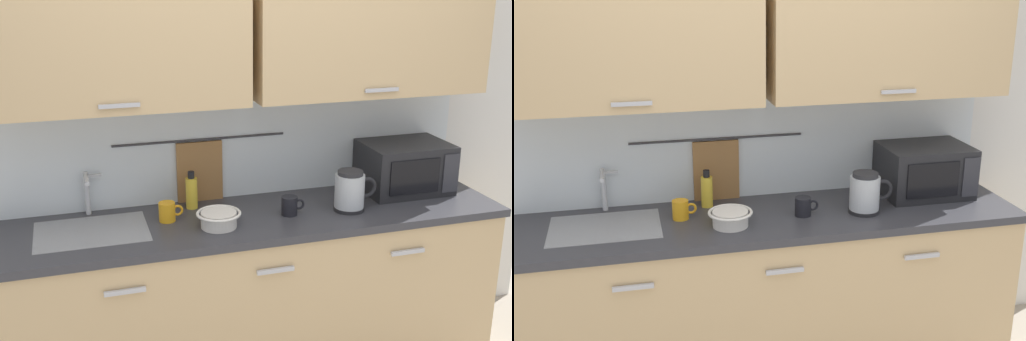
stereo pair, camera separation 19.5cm
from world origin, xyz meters
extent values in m
cube|color=tan|center=(0.00, 0.30, 0.43)|extent=(2.50, 0.60, 0.86)
cube|color=#B7B7BC|center=(-0.69, -0.01, 0.74)|extent=(0.18, 0.02, 0.02)
cube|color=#B7B7BC|center=(0.00, -0.01, 0.74)|extent=(0.18, 0.02, 0.02)
cube|color=#B7B7BC|center=(0.69, -0.01, 0.74)|extent=(0.18, 0.02, 0.02)
cube|color=#333338|center=(0.00, 0.30, 0.88)|extent=(2.53, 0.63, 0.04)
cube|color=#9EA0A5|center=(-0.80, 0.32, 0.85)|extent=(0.52, 0.38, 0.09)
cube|color=silver|center=(0.00, 0.63, 1.25)|extent=(3.70, 0.06, 2.50)
cube|color=silver|center=(0.00, 0.59, 1.18)|extent=(2.50, 0.01, 0.55)
cube|color=tan|center=(-0.64, 0.43, 1.80)|extent=(1.23, 0.33, 0.70)
cube|color=#B7B7BC|center=(-0.64, 0.26, 1.50)|extent=(0.18, 0.01, 0.02)
cube|color=tan|center=(0.64, 0.43, 1.80)|extent=(1.23, 0.33, 0.70)
cube|color=#B7B7BC|center=(0.64, 0.26, 1.50)|extent=(0.18, 0.01, 0.02)
cylinder|color=#333338|center=(-0.21, 0.58, 1.23)|extent=(0.90, 0.01, 0.01)
cube|color=olive|center=(-0.22, 0.58, 1.05)|extent=(0.24, 0.02, 0.34)
cylinder|color=#B2B5BA|center=(-0.80, 0.55, 1.01)|extent=(0.03, 0.03, 0.22)
cylinder|color=#B2B5BA|center=(-0.80, 0.47, 1.11)|extent=(0.02, 0.16, 0.02)
cube|color=#B2B5BA|center=(-0.76, 0.55, 1.10)|extent=(0.07, 0.02, 0.01)
cube|color=black|center=(0.88, 0.41, 1.04)|extent=(0.46, 0.34, 0.27)
cube|color=black|center=(0.85, 0.24, 1.04)|extent=(0.29, 0.01, 0.18)
cube|color=#2D2D33|center=(1.06, 0.24, 1.04)|extent=(0.09, 0.01, 0.21)
cylinder|color=black|center=(0.47, 0.22, 0.91)|extent=(0.16, 0.16, 0.02)
cylinder|color=#B2B7BC|center=(0.47, 0.22, 1.00)|extent=(0.15, 0.15, 0.17)
cylinder|color=#262628|center=(0.47, 0.22, 1.10)|extent=(0.13, 0.13, 0.02)
torus|color=black|center=(0.56, 0.22, 1.01)|extent=(0.11, 0.02, 0.11)
cylinder|color=yellow|center=(-0.29, 0.48, 0.98)|extent=(0.06, 0.06, 0.16)
cylinder|color=black|center=(-0.29, 0.48, 1.08)|extent=(0.03, 0.03, 0.04)
cylinder|color=orange|center=(-0.44, 0.34, 0.95)|extent=(0.08, 0.08, 0.09)
torus|color=orange|center=(-0.38, 0.34, 0.95)|extent=(0.06, 0.01, 0.06)
cylinder|color=silver|center=(-0.22, 0.20, 0.94)|extent=(0.17, 0.17, 0.07)
torus|color=silver|center=(-0.22, 0.20, 0.97)|extent=(0.21, 0.21, 0.01)
cylinder|color=black|center=(0.16, 0.25, 0.95)|extent=(0.08, 0.08, 0.09)
torus|color=black|center=(0.21, 0.25, 0.95)|extent=(0.06, 0.01, 0.06)
camera|label=1|loc=(-0.87, -2.53, 2.08)|focal=44.79mm
camera|label=2|loc=(-0.68, -2.59, 2.08)|focal=44.79mm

